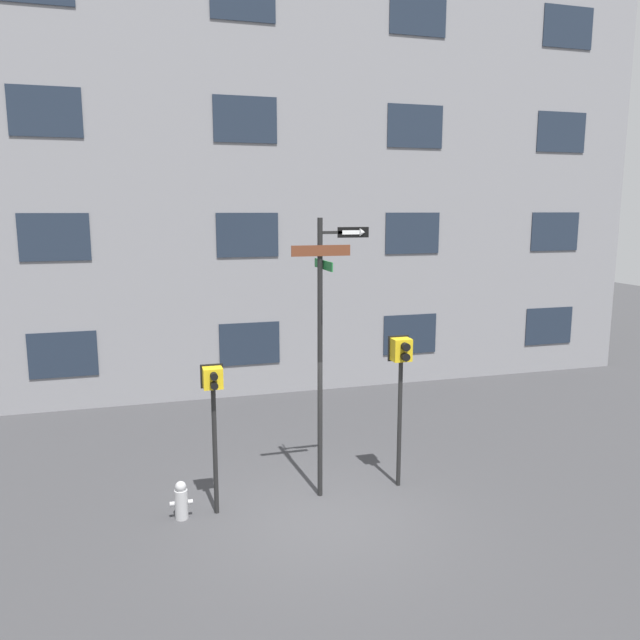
# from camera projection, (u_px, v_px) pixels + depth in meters

# --- Properties ---
(ground_plane) EXTENTS (60.00, 60.00, 0.00)m
(ground_plane) POSITION_uv_depth(u_px,v_px,m) (326.00, 519.00, 10.47)
(ground_plane) COLOR #38383A
(building_facade) EXTENTS (24.00, 0.63, 11.89)m
(building_facade) POSITION_uv_depth(u_px,v_px,m) (244.00, 179.00, 16.70)
(building_facade) COLOR gray
(building_facade) RESTS_ON ground_plane
(street_sign_pole) EXTENTS (1.39, 1.03, 4.99)m
(street_sign_pole) POSITION_uv_depth(u_px,v_px,m) (324.00, 335.00, 10.84)
(street_sign_pole) COLOR black
(street_sign_pole) RESTS_ON ground_plane
(pedestrian_signal_left) EXTENTS (0.38, 0.40, 2.59)m
(pedestrian_signal_left) POSITION_uv_depth(u_px,v_px,m) (213.00, 399.00, 10.34)
(pedestrian_signal_left) COLOR black
(pedestrian_signal_left) RESTS_ON ground_plane
(pedestrian_signal_right) EXTENTS (0.40, 0.40, 2.86)m
(pedestrian_signal_right) POSITION_uv_depth(u_px,v_px,m) (401.00, 369.00, 11.36)
(pedestrian_signal_right) COLOR black
(pedestrian_signal_right) RESTS_ON ground_plane
(fire_hydrant) EXTENTS (0.38, 0.22, 0.66)m
(fire_hydrant) POSITION_uv_depth(u_px,v_px,m) (181.00, 501.00, 10.44)
(fire_hydrant) COLOR #A5A5A8
(fire_hydrant) RESTS_ON ground_plane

